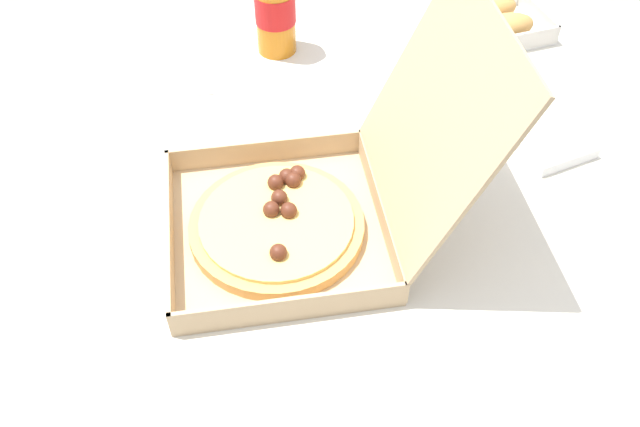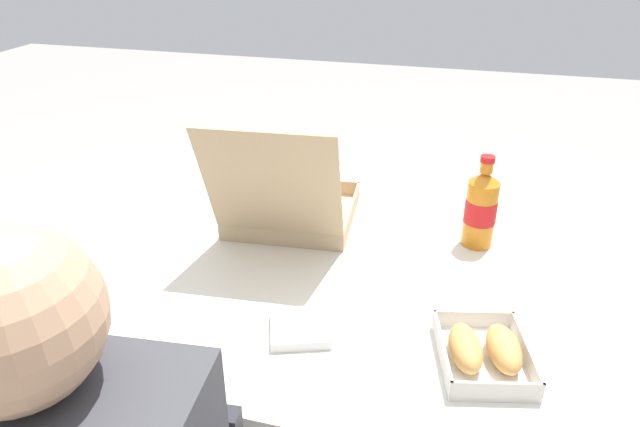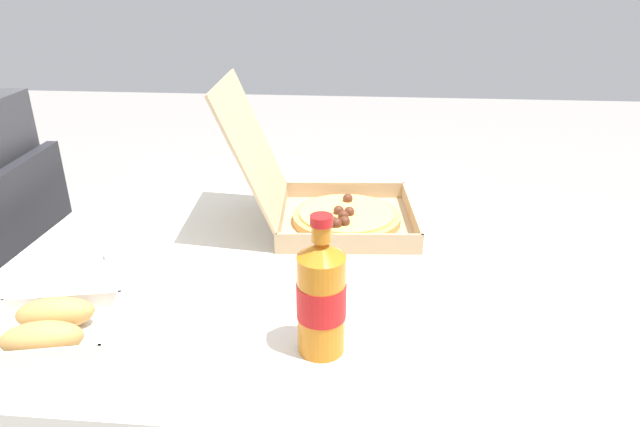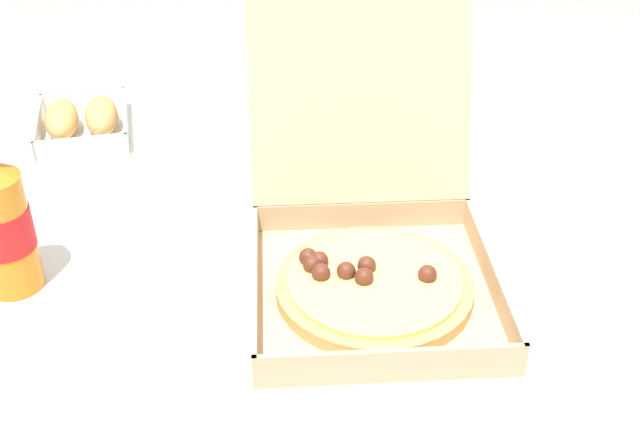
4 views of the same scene
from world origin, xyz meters
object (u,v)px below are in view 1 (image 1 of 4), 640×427
object	(u,v)px
bread_side_box	(495,21)
paper_menu	(174,63)
cola_bottle	(275,4)
napkin_pile	(550,142)
pizza_box_open	(305,206)

from	to	relation	value
bread_side_box	paper_menu	distance (m)	0.62
bread_side_box	paper_menu	bearing A→B (deg)	-85.07
cola_bottle	paper_menu	xyz separation A→B (m)	(0.03, -0.19, -0.09)
napkin_pile	cola_bottle	bearing A→B (deg)	-126.08
pizza_box_open	paper_menu	distance (m)	0.48
pizza_box_open	cola_bottle	xyz separation A→B (m)	(-0.46, -0.02, 0.05)
bread_side_box	paper_menu	xyz separation A→B (m)	(0.05, -0.61, -0.02)
cola_bottle	napkin_pile	world-z (taller)	cola_bottle
pizza_box_open	napkin_pile	distance (m)	0.43
bread_side_box	paper_menu	size ratio (longest dim) A/B	1.04
cola_bottle	napkin_pile	size ratio (longest dim) A/B	2.04
paper_menu	cola_bottle	bearing A→B (deg)	94.43
cola_bottle	paper_menu	distance (m)	0.22
pizza_box_open	bread_side_box	size ratio (longest dim) A/B	2.03
paper_menu	napkin_pile	size ratio (longest dim) A/B	1.91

